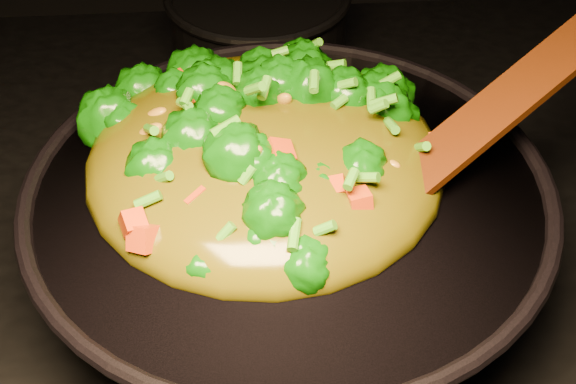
{
  "coord_description": "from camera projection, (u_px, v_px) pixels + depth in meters",
  "views": [
    {
      "loc": [
        -0.08,
        -0.64,
        1.5
      ],
      "look_at": [
        -0.04,
        -0.1,
        1.01
      ],
      "focal_mm": 50.0,
      "sensor_mm": 36.0,
      "label": 1
    }
  ],
  "objects": [
    {
      "name": "wok",
      "position": [
        289.0,
        238.0,
        0.76
      ],
      "size": [
        0.61,
        0.61,
        0.13
      ],
      "primitive_type": null,
      "rotation": [
        0.0,
        0.0,
        -0.42
      ],
      "color": "black",
      "rests_on": "stovetop"
    },
    {
      "name": "stir_fry",
      "position": [
        264.0,
        118.0,
        0.7
      ],
      "size": [
        0.43,
        0.43,
        0.11
      ],
      "primitive_type": null,
      "rotation": [
        0.0,
        0.0,
        0.42
      ],
      "color": "#0E5806",
      "rests_on": "wok"
    },
    {
      "name": "spatula",
      "position": [
        475.0,
        127.0,
        0.7
      ],
      "size": [
        0.27,
        0.18,
        0.12
      ],
      "primitive_type": "cube",
      "rotation": [
        0.0,
        -0.38,
        0.5
      ],
      "color": "#3A1908",
      "rests_on": "wok"
    },
    {
      "name": "back_pot",
      "position": [
        259.0,
        36.0,
        1.03
      ],
      "size": [
        0.27,
        0.27,
        0.13
      ],
      "primitive_type": "cylinder",
      "rotation": [
        0.0,
        0.0,
        -0.25
      ],
      "color": "black",
      "rests_on": "stovetop"
    }
  ]
}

